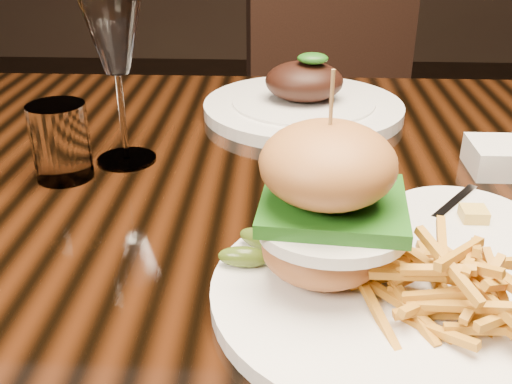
{
  "coord_description": "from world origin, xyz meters",
  "views": [
    {
      "loc": [
        -0.05,
        -0.61,
        1.05
      ],
      "look_at": [
        -0.07,
        -0.13,
        0.81
      ],
      "focal_mm": 42.0,
      "sensor_mm": 36.0,
      "label": 1
    }
  ],
  "objects_px": {
    "burger_plate": "(375,251)",
    "wine_glass": "(114,37)",
    "dining_table": "(319,244)",
    "chair_far": "(345,110)",
    "far_dish": "(303,102)"
  },
  "relations": [
    {
      "from": "burger_plate",
      "to": "wine_glass",
      "type": "distance_m",
      "value": 0.4
    },
    {
      "from": "dining_table",
      "to": "wine_glass",
      "type": "distance_m",
      "value": 0.34
    },
    {
      "from": "dining_table",
      "to": "wine_glass",
      "type": "xyz_separation_m",
      "value": [
        -0.24,
        0.06,
        0.23
      ]
    },
    {
      "from": "wine_glass",
      "to": "chair_far",
      "type": "xyz_separation_m",
      "value": [
        0.35,
        0.82,
        -0.37
      ]
    },
    {
      "from": "dining_table",
      "to": "wine_glass",
      "type": "relative_size",
      "value": 7.66
    },
    {
      "from": "burger_plate",
      "to": "far_dish",
      "type": "xyz_separation_m",
      "value": [
        -0.04,
        0.46,
        -0.03
      ]
    },
    {
      "from": "dining_table",
      "to": "far_dish",
      "type": "relative_size",
      "value": 5.34
    },
    {
      "from": "dining_table",
      "to": "burger_plate",
      "type": "distance_m",
      "value": 0.25
    },
    {
      "from": "burger_plate",
      "to": "wine_glass",
      "type": "bearing_deg",
      "value": 151.99
    },
    {
      "from": "dining_table",
      "to": "wine_glass",
      "type": "bearing_deg",
      "value": 165.31
    },
    {
      "from": "wine_glass",
      "to": "chair_far",
      "type": "relative_size",
      "value": 0.22
    },
    {
      "from": "dining_table",
      "to": "chair_far",
      "type": "xyz_separation_m",
      "value": [
        0.11,
        0.89,
        -0.13
      ]
    },
    {
      "from": "dining_table",
      "to": "chair_far",
      "type": "distance_m",
      "value": 0.9
    },
    {
      "from": "dining_table",
      "to": "burger_plate",
      "type": "relative_size",
      "value": 5.76
    },
    {
      "from": "burger_plate",
      "to": "chair_far",
      "type": "bearing_deg",
      "value": 102.92
    }
  ]
}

